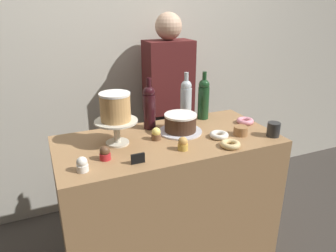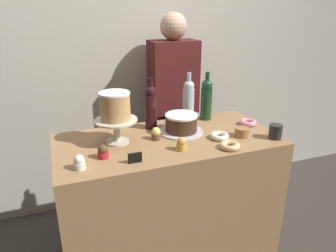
{
  "view_description": "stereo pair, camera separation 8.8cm",
  "coord_description": "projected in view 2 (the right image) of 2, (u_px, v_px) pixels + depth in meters",
  "views": [
    {
      "loc": [
        -0.66,
        -1.55,
        1.65
      ],
      "look_at": [
        0.0,
        0.0,
        0.99
      ],
      "focal_mm": 33.56,
      "sensor_mm": 36.0,
      "label": 1
    },
    {
      "loc": [
        -0.58,
        -1.59,
        1.65
      ],
      "look_at": [
        0.0,
        0.0,
        0.99
      ],
      "focal_mm": 33.56,
      "sensor_mm": 36.0,
      "label": 2
    }
  ],
  "objects": [
    {
      "name": "price_sign_chalkboard",
      "position": [
        135.0,
        158.0,
        1.56
      ],
      "size": [
        0.07,
        0.01,
        0.05
      ],
      "color": "black",
      "rests_on": "display_counter"
    },
    {
      "name": "donut_pink",
      "position": [
        248.0,
        122.0,
        2.05
      ],
      "size": [
        0.11,
        0.11,
        0.03
      ],
      "color": "pink",
      "rests_on": "display_counter"
    },
    {
      "name": "donut_sugar",
      "position": [
        220.0,
        136.0,
        1.84
      ],
      "size": [
        0.11,
        0.11,
        0.03
      ],
      "color": "silver",
      "rests_on": "display_counter"
    },
    {
      "name": "donut_glazed",
      "position": [
        230.0,
        146.0,
        1.72
      ],
      "size": [
        0.11,
        0.11,
        0.03
      ],
      "color": "#E0C17F",
      "rests_on": "display_counter"
    },
    {
      "name": "cupcake_lemon",
      "position": [
        156.0,
        134.0,
        1.82
      ],
      "size": [
        0.06,
        0.06,
        0.07
      ],
      "color": "brown",
      "rests_on": "display_counter"
    },
    {
      "name": "wine_bottle_clear",
      "position": [
        188.0,
        100.0,
        2.09
      ],
      "size": [
        0.08,
        0.08,
        0.33
      ],
      "color": "#B2BCC1",
      "rests_on": "display_counter"
    },
    {
      "name": "back_wall",
      "position": [
        129.0,
        51.0,
        2.48
      ],
      "size": [
        6.0,
        0.05,
        2.6
      ],
      "color": "#BCB7A8",
      "rests_on": "ground_plane"
    },
    {
      "name": "display_counter",
      "position": [
        168.0,
        204.0,
        2.01
      ],
      "size": [
        1.3,
        0.63,
        0.91
      ],
      "color": "#997047",
      "rests_on": "ground_plane"
    },
    {
      "name": "cookie_stack",
      "position": [
        242.0,
        132.0,
        1.86
      ],
      "size": [
        0.08,
        0.08,
        0.05
      ],
      "color": "olive",
      "rests_on": "display_counter"
    },
    {
      "name": "barista_figure",
      "position": [
        173.0,
        112.0,
        2.53
      ],
      "size": [
        0.36,
        0.22,
        1.6
      ],
      "color": "black",
      "rests_on": "ground_plane"
    },
    {
      "name": "cake_stand_pedestal",
      "position": [
        116.0,
        127.0,
        1.76
      ],
      "size": [
        0.24,
        0.24,
        0.14
      ],
      "color": "beige",
      "rests_on": "display_counter"
    },
    {
      "name": "cupcake_caramel",
      "position": [
        181.0,
        144.0,
        1.69
      ],
      "size": [
        0.06,
        0.06,
        0.07
      ],
      "color": "gold",
      "rests_on": "display_counter"
    },
    {
      "name": "coffee_cup_ceramic",
      "position": [
        275.0,
        132.0,
        1.84
      ],
      "size": [
        0.08,
        0.08,
        0.08
      ],
      "color": "#282828",
      "rests_on": "display_counter"
    },
    {
      "name": "wine_bottle_dark_red",
      "position": [
        151.0,
        106.0,
        1.95
      ],
      "size": [
        0.08,
        0.08,
        0.33
      ],
      "color": "black",
      "rests_on": "display_counter"
    },
    {
      "name": "wine_bottle_green",
      "position": [
        206.0,
        99.0,
        2.11
      ],
      "size": [
        0.08,
        0.08,
        0.33
      ],
      "color": "#193D1E",
      "rests_on": "display_counter"
    },
    {
      "name": "silver_serving_platter",
      "position": [
        181.0,
        132.0,
        1.93
      ],
      "size": [
        0.27,
        0.27,
        0.01
      ],
      "color": "silver",
      "rests_on": "display_counter"
    },
    {
      "name": "cupcake_chocolate",
      "position": [
        103.0,
        152.0,
        1.6
      ],
      "size": [
        0.06,
        0.06,
        0.07
      ],
      "color": "red",
      "rests_on": "display_counter"
    },
    {
      "name": "cupcake_vanilla",
      "position": [
        79.0,
        162.0,
        1.49
      ],
      "size": [
        0.06,
        0.06,
        0.07
      ],
      "color": "white",
      "rests_on": "display_counter"
    },
    {
      "name": "chocolate_round_cake",
      "position": [
        181.0,
        123.0,
        1.91
      ],
      "size": [
        0.2,
        0.2,
        0.11
      ],
      "color": "#3D2619",
      "rests_on": "silver_serving_platter"
    },
    {
      "name": "white_layer_cake",
      "position": [
        115.0,
        106.0,
        1.71
      ],
      "size": [
        0.17,
        0.17,
        0.16
      ],
      "color": "tan",
      "rests_on": "cake_stand_pedestal"
    }
  ]
}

